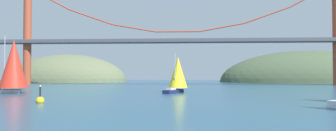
{
  "coord_description": "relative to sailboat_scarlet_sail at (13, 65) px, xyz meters",
  "views": [
    {
      "loc": [
        3.47,
        -17.84,
        3.98
      ],
      "look_at": [
        0.0,
        39.04,
        5.44
      ],
      "focal_mm": 34.13,
      "sensor_mm": 36.0,
      "label": 1
    }
  ],
  "objects": [
    {
      "name": "headland_right",
      "position": [
        92.17,
        89.7,
        -5.74
      ],
      "size": [
        82.22,
        44.0,
        29.55
      ],
      "primitive_type": "ellipsoid",
      "color": "#425138",
      "rests_on": "ground_plane"
    },
    {
      "name": "headland_left",
      "position": [
        -22.83,
        89.7,
        -5.74
      ],
      "size": [
        57.3,
        44.0,
        26.71
      ],
      "primitive_type": "ellipsoid",
      "color": "#5B6647",
      "rests_on": "ground_plane"
    },
    {
      "name": "suspension_bridge",
      "position": [
        32.17,
        49.7,
        10.75
      ],
      "size": [
        145.84,
        6.0,
        35.75
      ],
      "color": "#A34228",
      "rests_on": "ground_plane"
    },
    {
      "name": "sailboat_scarlet_sail",
      "position": [
        0.0,
        0.0,
        0.0
      ],
      "size": [
        9.84,
        6.51,
        11.73
      ],
      "color": "white",
      "rests_on": "ground_plane"
    },
    {
      "name": "sailboat_yellow_sail",
      "position": [
        33.59,
        3.95,
        -1.78
      ],
      "size": [
        5.57,
        7.83,
        8.24
      ],
      "color": "#191E4C",
      "rests_on": "ground_plane"
    },
    {
      "name": "channel_buoy",
      "position": [
        15.65,
        -20.88,
        -5.37
      ],
      "size": [
        1.1,
        1.1,
        2.64
      ],
      "color": "gold",
      "rests_on": "ground_plane"
    }
  ]
}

